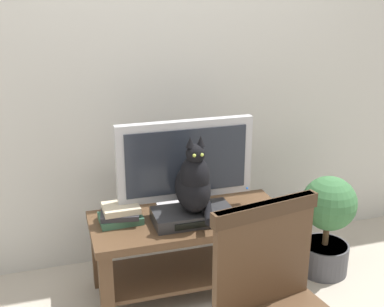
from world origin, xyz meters
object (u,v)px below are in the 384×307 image
Objects in this scene: tv_stand at (189,240)px; book_stack at (120,214)px; tv at (186,165)px; potted_plant at (327,222)px; media_box at (193,215)px; wooden_chair at (280,306)px; cat at (194,183)px.

book_stack reaches higher than tv_stand.
tv reaches higher than potted_plant.
media_box is (0.00, -0.13, -0.25)m from tv.
wooden_chair reaches higher than media_box.
potted_plant is at bearing -5.01° from book_stack.
cat is 0.44m from book_stack.
book_stack is at bearing 174.99° from potted_plant.
potted_plant reaches higher than tv_stand.
book_stack is 1.25m from potted_plant.
wooden_chair is 1.20m from potted_plant.
media_box is at bearing 95.08° from wooden_chair.
tv_stand is 0.19m from media_box.
wooden_chair is 1.11m from book_stack.
media_box is 0.47× the size of wooden_chair.
tv_stand is 0.43m from book_stack.
cat reaches higher than tv_stand.
book_stack is at bearing -176.75° from tv.
tv is 3.27× the size of book_stack.
book_stack is 0.37× the size of potted_plant.
tv_stand is 0.44m from tv.
tv_stand is 1.43× the size of tv.
tv is at bearing 91.33° from media_box.
book_stack is at bearing 164.48° from media_box.
wooden_chair is 1.47× the size of potted_plant.
potted_plant is at bearing -8.60° from tv.
wooden_chair is (0.08, -1.03, -0.22)m from tv.
potted_plant reaches higher than media_box.
tv is 1.05m from wooden_chair.
tv_stand is 1.75× the size of potted_plant.
tv is at bearing 3.25° from book_stack.
tv_stand is at bearing 176.26° from potted_plant.
potted_plant is (0.86, -0.13, -0.42)m from tv.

